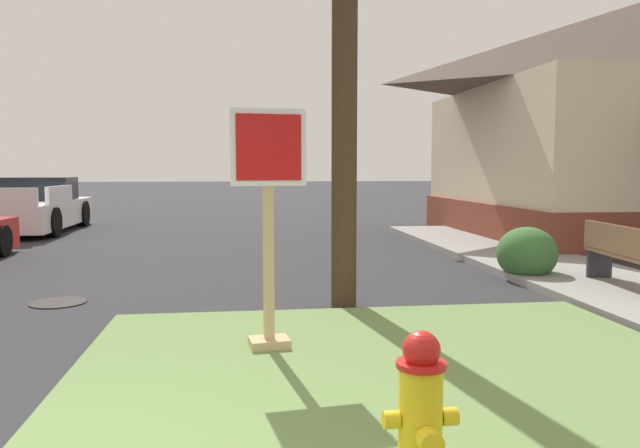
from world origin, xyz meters
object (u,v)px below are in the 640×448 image
(manhole_cover, at_px, (58,303))
(street_bench, at_px, (626,253))
(fire_hydrant, at_px, (421,419))
(stop_sign, at_px, (269,235))
(pickup_truck_white, at_px, (34,209))

(manhole_cover, bearing_deg, street_bench, -4.35)
(fire_hydrant, xyz_separation_m, stop_sign, (-0.63, 2.66, 0.64))
(stop_sign, height_order, pickup_truck_white, stop_sign)
(fire_hydrant, xyz_separation_m, pickup_truck_white, (-6.53, 14.66, 0.14))
(stop_sign, bearing_deg, manhole_cover, 135.49)
(pickup_truck_white, bearing_deg, manhole_cover, -70.75)
(manhole_cover, bearing_deg, fire_hydrant, -58.20)
(fire_hydrant, height_order, stop_sign, stop_sign)
(pickup_truck_white, height_order, street_bench, pickup_truck_white)
(manhole_cover, bearing_deg, pickup_truck_white, 109.25)
(stop_sign, height_order, manhole_cover, stop_sign)
(fire_hydrant, bearing_deg, stop_sign, 103.43)
(stop_sign, xyz_separation_m, pickup_truck_white, (-5.89, 12.00, -0.51))
(manhole_cover, distance_m, pickup_truck_white, 10.03)
(stop_sign, relative_size, manhole_cover, 3.11)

